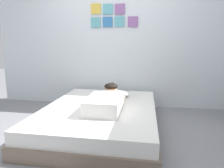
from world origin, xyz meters
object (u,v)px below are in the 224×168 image
at_px(bed, 101,117).
at_px(coffee_cup, 112,95).
at_px(pillow, 113,93).
at_px(cell_phone, 104,102).
at_px(person_lying, 106,100).

height_order(bed, coffee_cup, coffee_cup).
bearing_deg(pillow, cell_phone, -101.76).
relative_size(bed, cell_phone, 14.80).
height_order(pillow, person_lying, person_lying).
height_order(bed, person_lying, person_lying).
relative_size(person_lying, cell_phone, 6.57).
bearing_deg(cell_phone, coffee_cup, 78.79).
bearing_deg(coffee_cup, cell_phone, -101.21).
relative_size(bed, coffee_cup, 16.57).
distance_m(pillow, coffee_cup, 0.04).
distance_m(pillow, person_lying, 0.61).
relative_size(bed, pillow, 3.98).
bearing_deg(pillow, coffee_cup, -106.99).
relative_size(bed, person_lying, 2.25).
xyz_separation_m(bed, person_lying, (0.09, -0.07, 0.27)).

